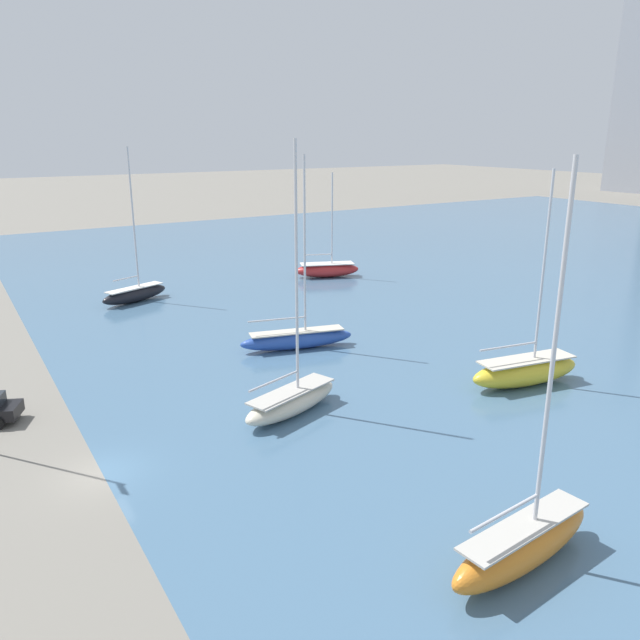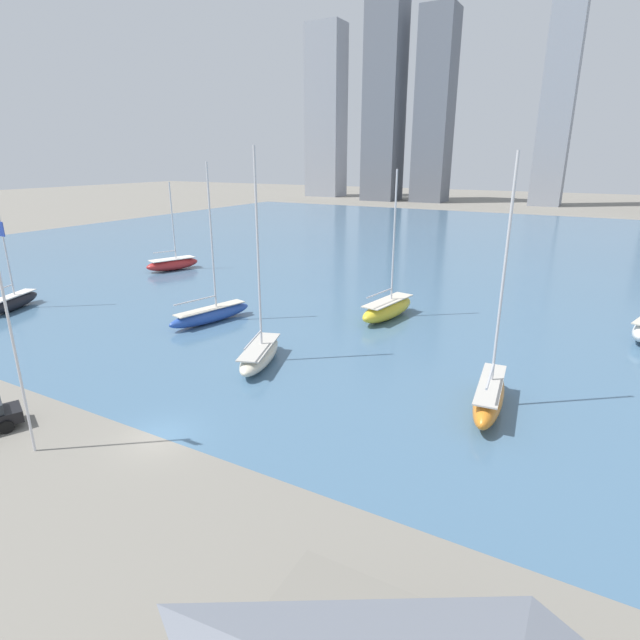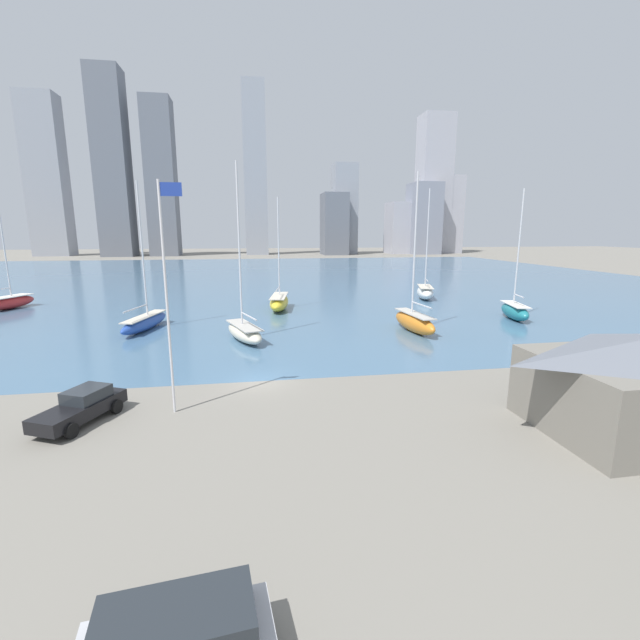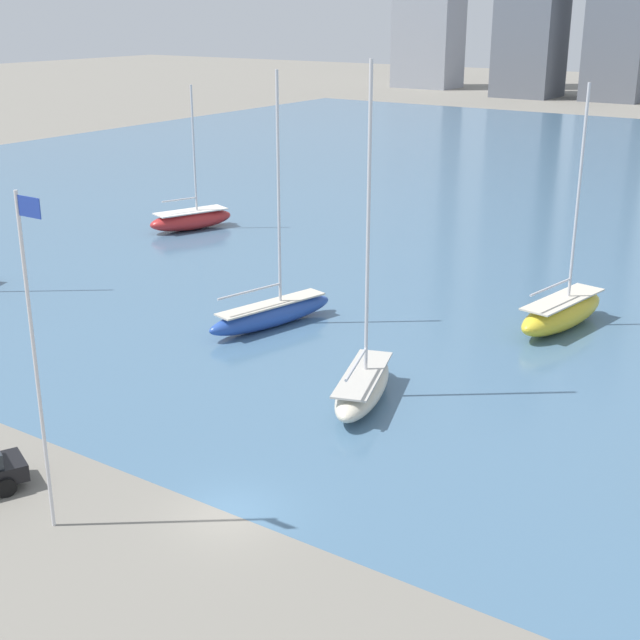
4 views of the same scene
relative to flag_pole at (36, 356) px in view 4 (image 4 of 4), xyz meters
The scene contains 6 objects.
ground_plane 9.63m from the flag_pole, 41.81° to the left, with size 500.00×500.00×0.00m, color gray.
flag_pole is the anchor object (origin of this frame).
sailboat_yellow 33.83m from the flag_pole, 75.84° to the left, with size 3.66×8.85×14.64m.
sailboat_blue 24.31m from the flag_pole, 106.66° to the left, with size 3.91×9.46×15.33m.
sailboat_cream 17.74m from the flag_pole, 77.05° to the left, with size 4.53×8.00×16.51m.
sailboat_red 48.16m from the flag_pole, 125.86° to the left, with size 5.16×8.23×12.44m.
Camera 4 is at (19.98, -23.01, 18.73)m, focal length 50.00 mm.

